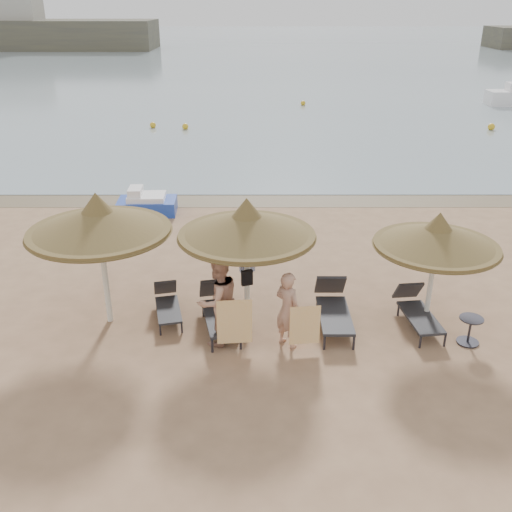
{
  "coord_description": "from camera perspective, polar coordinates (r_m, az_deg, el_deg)",
  "views": [
    {
      "loc": [
        -0.26,
        -10.82,
        6.9
      ],
      "look_at": [
        -0.25,
        1.2,
        1.44
      ],
      "focal_mm": 40.0,
      "sensor_mm": 36.0,
      "label": 1
    }
  ],
  "objects": [
    {
      "name": "towel_right",
      "position": [
        12.08,
        4.91,
        -6.93
      ],
      "size": [
        0.65,
        0.1,
        0.92
      ],
      "rotation": [
        0.0,
        0.0,
        0.12
      ],
      "color": "orange",
      "rests_on": "ground"
    },
    {
      "name": "sea",
      "position": [
        91.08,
        0.12,
        20.08
      ],
      "size": [
        200.0,
        140.0,
        0.03
      ],
      "primitive_type": "cube",
      "color": "gray",
      "rests_on": "ground"
    },
    {
      "name": "pedal_boat",
      "position": [
        20.33,
        -10.91,
        5.16
      ],
      "size": [
        2.05,
        1.26,
        0.93
      ],
      "rotation": [
        0.0,
        0.0,
        0.04
      ],
      "color": "#2141AF",
      "rests_on": "ground"
    },
    {
      "name": "palapa_center",
      "position": [
        12.35,
        -0.93,
        3.11
      ],
      "size": [
        3.06,
        3.06,
        3.03
      ],
      "rotation": [
        0.0,
        0.0,
        -0.21
      ],
      "color": "silver",
      "rests_on": "ground"
    },
    {
      "name": "buoy_right",
      "position": [
        35.84,
        22.48,
        11.85
      ],
      "size": [
        0.4,
        0.4,
        0.4
      ],
      "primitive_type": "sphere",
      "color": "gold",
      "rests_on": "ground"
    },
    {
      "name": "buoy_left",
      "position": [
        34.35,
        -10.27,
        12.75
      ],
      "size": [
        0.35,
        0.35,
        0.35
      ],
      "primitive_type": "sphere",
      "color": "gold",
      "rests_on": "ground"
    },
    {
      "name": "buoy_mid",
      "position": [
        41.43,
        4.73,
        14.99
      ],
      "size": [
        0.34,
        0.34,
        0.34
      ],
      "primitive_type": "sphere",
      "color": "gold",
      "rests_on": "ground"
    },
    {
      "name": "side_table",
      "position": [
        13.32,
        20.56,
        -7.05
      ],
      "size": [
        0.51,
        0.51,
        0.62
      ],
      "rotation": [
        0.0,
        0.0,
        -0.2
      ],
      "color": "#29282F",
      "rests_on": "ground"
    },
    {
      "name": "person_left",
      "position": [
        12.08,
        -3.81,
        -3.83
      ],
      "size": [
        1.3,
        1.23,
        2.38
      ],
      "primitive_type": "imported",
      "rotation": [
        0.0,
        0.0,
        3.79
      ],
      "color": "tan",
      "rests_on": "ground"
    },
    {
      "name": "far_shore",
      "position": [
        92.14,
        -16.84,
        20.99
      ],
      "size": [
        150.0,
        54.8,
        12.0
      ],
      "color": "brown",
      "rests_on": "ground"
    },
    {
      "name": "person_right",
      "position": [
        12.08,
        3.22,
        -4.8
      ],
      "size": [
        1.09,
        1.08,
        2.02
      ],
      "primitive_type": "imported",
      "rotation": [
        0.0,
        0.0,
        2.39
      ],
      "color": "tan",
      "rests_on": "ground"
    },
    {
      "name": "palapa_right",
      "position": [
        12.96,
        17.67,
        1.86
      ],
      "size": [
        2.76,
        2.76,
        2.74
      ],
      "rotation": [
        0.0,
        0.0,
        0.14
      ],
      "color": "silver",
      "rests_on": "ground"
    },
    {
      "name": "lounger_near_right",
      "position": [
        13.29,
        7.74,
        -5.01
      ],
      "size": [
        0.71,
        2.1,
        0.94
      ],
      "rotation": [
        0.0,
        0.0,
        -0.0
      ],
      "color": "#29282F",
      "rests_on": "ground"
    },
    {
      "name": "palapa_left",
      "position": [
        12.81,
        -15.49,
        3.42
      ],
      "size": [
        3.17,
        3.17,
        3.14
      ],
      "rotation": [
        0.0,
        0.0,
        -0.35
      ],
      "color": "silver",
      "rests_on": "ground"
    },
    {
      "name": "lounger_near_left",
      "position": [
        13.11,
        -3.75,
        -5.29
      ],
      "size": [
        1.08,
        2.14,
        0.92
      ],
      "rotation": [
        0.0,
        0.0,
        0.2
      ],
      "color": "#29282F",
      "rests_on": "ground"
    },
    {
      "name": "bag_dark",
      "position": [
        12.69,
        -0.91,
        -2.19
      ],
      "size": [
        0.27,
        0.17,
        0.36
      ],
      "rotation": [
        0.0,
        0.0,
        0.37
      ],
      "color": "black",
      "rests_on": "ground"
    },
    {
      "name": "ground",
      "position": [
        12.84,
        1.14,
        -8.1
      ],
      "size": [
        160.0,
        160.0,
        0.0
      ],
      "primitive_type": "plane",
      "color": "#A47A58",
      "rests_on": "ground"
    },
    {
      "name": "lounger_far_left",
      "position": [
        13.66,
        -8.85,
        -4.68
      ],
      "size": [
        0.87,
        1.68,
        0.72
      ],
      "rotation": [
        0.0,
        0.0,
        0.22
      ],
      "color": "#29282F",
      "rests_on": "ground"
    },
    {
      "name": "towel_left",
      "position": [
        12.0,
        -2.17,
        -6.61
      ],
      "size": [
        0.74,
        0.09,
        1.04
      ],
      "rotation": [
        0.0,
        0.0,
        0.09
      ],
      "color": "orange",
      "rests_on": "ground"
    },
    {
      "name": "buoy_extra",
      "position": [
        33.67,
        -7.09,
        12.73
      ],
      "size": [
        0.36,
        0.36,
        0.36
      ],
      "primitive_type": "sphere",
      "color": "gold",
      "rests_on": "ground"
    },
    {
      "name": "wet_sand_strip",
      "position": [
        21.37,
        0.66,
        5.59
      ],
      "size": [
        200.0,
        1.6,
        0.01
      ],
      "primitive_type": "cube",
      "color": "brown",
      "rests_on": "ground"
    },
    {
      "name": "bag_patterned",
      "position": [
        12.9,
        -0.89,
        -0.66
      ],
      "size": [
        0.36,
        0.21,
        0.44
      ],
      "rotation": [
        0.0,
        0.0,
        0.28
      ],
      "color": "white",
      "rests_on": "ground"
    },
    {
      "name": "lounger_far_right",
      "position": [
        13.65,
        15.77,
        -5.17
      ],
      "size": [
        0.82,
        1.9,
        0.82
      ],
      "rotation": [
        0.0,
        0.0,
        0.12
      ],
      "color": "#29282F",
      "rests_on": "ground"
    }
  ]
}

